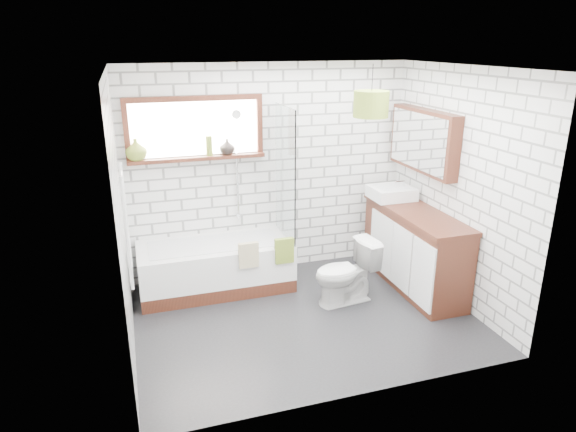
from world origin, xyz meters
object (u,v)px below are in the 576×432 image
object	(u,v)px
vanity	(414,249)
pendant	(371,104)
bathtub	(216,266)
basin	(391,193)
toilet	(346,273)

from	to	relation	value
vanity	pendant	distance (m)	1.74
bathtub	basin	distance (m)	2.25
pendant	bathtub	bearing A→B (deg)	163.80
bathtub	vanity	xyz separation A→B (m)	(2.19, -0.61, 0.19)
basin	pendant	size ratio (longest dim) A/B	1.34
bathtub	vanity	size ratio (longest dim) A/B	1.06
vanity	pendant	xyz separation A→B (m)	(-0.57, 0.14, 1.64)
bathtub	vanity	bearing A→B (deg)	-15.55
basin	toilet	bearing A→B (deg)	-143.20
basin	toilet	size ratio (longest dim) A/B	0.70
pendant	basin	bearing A→B (deg)	35.20
bathtub	pendant	bearing A→B (deg)	-16.20
basin	pendant	world-z (taller)	pendant
vanity	basin	xyz separation A→B (m)	(-0.06, 0.50, 0.53)
bathtub	vanity	distance (m)	2.28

